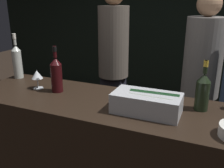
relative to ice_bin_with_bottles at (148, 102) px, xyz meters
name	(u,v)px	position (x,y,z in m)	size (l,w,h in m)	color
wall_back_chalkboard	(177,17)	(-0.27, 2.48, 0.34)	(6.40, 0.06, 2.80)	black
bar_counter	(110,165)	(-0.27, 0.06, -0.56)	(2.10, 0.61, 0.99)	black
ice_bin_with_bottles	(148,102)	(0.00, 0.00, 0.00)	(0.40, 0.21, 0.13)	#B7BABF
wine_glass	(37,75)	(-0.89, 0.09, 0.04)	(0.08, 0.08, 0.14)	silver
white_wine_bottle	(17,61)	(-1.23, 0.25, 0.09)	(0.08, 0.08, 0.38)	#B2B7AD
red_wine_bottle_black_foil	(56,74)	(-0.72, 0.10, 0.07)	(0.08, 0.08, 0.34)	black
champagne_bottle	(203,91)	(0.29, 0.17, 0.06)	(0.08, 0.08, 0.31)	black
person_in_hoodie	(201,77)	(0.23, 1.01, -0.10)	(0.34, 0.34, 1.71)	black
person_grey_polo	(113,60)	(-0.70, 1.12, -0.04)	(0.33, 0.33, 1.79)	black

